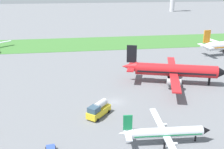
% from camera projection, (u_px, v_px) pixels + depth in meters
% --- Properties ---
extents(ground_plane, '(600.00, 600.00, 0.00)m').
position_uv_depth(ground_plane, '(115.00, 102.00, 65.81)').
color(ground_plane, slate).
extents(grass_taxiway_strip, '(360.00, 28.00, 0.08)m').
position_uv_depth(grass_taxiway_strip, '(93.00, 43.00, 126.25)').
color(grass_taxiway_strip, '#3D7533').
rests_on(grass_taxiway_strip, ground_plane).
extents(airplane_midfield_jet, '(29.57, 29.85, 10.84)m').
position_uv_depth(airplane_midfield_jet, '(173.00, 70.00, 76.60)').
color(airplane_midfield_jet, red).
rests_on(airplane_midfield_jet, ground_plane).
extents(airplane_foreground_turboprop, '(17.27, 20.17, 6.04)m').
position_uv_depth(airplane_foreground_turboprop, '(165.00, 132.00, 48.64)').
color(airplane_foreground_turboprop, silver).
rests_on(airplane_foreground_turboprop, ground_plane).
extents(fuel_truck_by_runway, '(5.99, 6.54, 3.29)m').
position_uv_depth(fuel_truck_by_runway, '(98.00, 109.00, 58.57)').
color(fuel_truck_by_runway, yellow).
rests_on(fuel_truck_by_runway, ground_plane).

